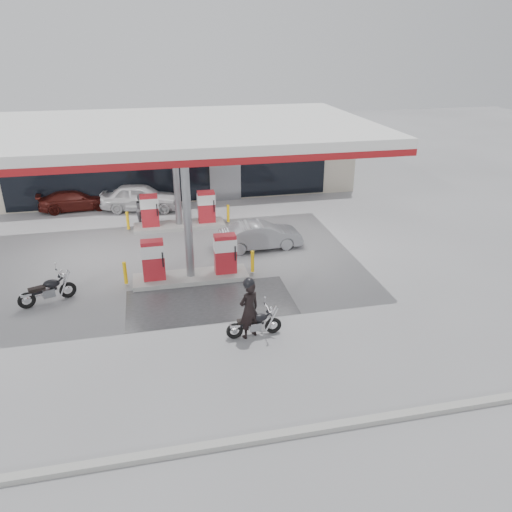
# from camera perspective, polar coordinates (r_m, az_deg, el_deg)

# --- Properties ---
(ground) EXTENTS (90.00, 90.00, 0.00)m
(ground) POSITION_cam_1_polar(r_m,az_deg,el_deg) (18.26, -6.81, -5.41)
(ground) COLOR gray
(ground) RESTS_ON ground
(wet_patch) EXTENTS (6.00, 3.00, 0.00)m
(wet_patch) POSITION_cam_1_polar(r_m,az_deg,el_deg) (18.30, -5.25, -5.25)
(wet_patch) COLOR #4C4C4F
(wet_patch) RESTS_ON ground
(drain_cover) EXTENTS (0.70, 0.70, 0.01)m
(drain_cover) POSITION_cam_1_polar(r_m,az_deg,el_deg) (16.82, 0.77, -7.99)
(drain_cover) COLOR #38383A
(drain_cover) RESTS_ON ground
(kerb) EXTENTS (28.00, 0.25, 0.15)m
(kerb) POSITION_cam_1_polar(r_m,az_deg,el_deg) (12.60, -3.21, -20.63)
(kerb) COLOR gray
(kerb) RESTS_ON ground
(store_building) EXTENTS (22.00, 8.22, 4.00)m
(store_building) POSITION_cam_1_polar(r_m,az_deg,el_deg) (32.58, -10.02, 11.44)
(store_building) COLOR #BCB29E
(store_building) RESTS_ON ground
(canopy) EXTENTS (16.00, 10.02, 5.51)m
(canopy) POSITION_cam_1_polar(r_m,az_deg,el_deg) (21.23, -9.00, 13.85)
(canopy) COLOR silver
(canopy) RESTS_ON ground
(pump_island_near) EXTENTS (5.14, 1.30, 1.78)m
(pump_island_near) POSITION_cam_1_polar(r_m,az_deg,el_deg) (19.72, -7.53, -0.80)
(pump_island_near) COLOR #9E9E99
(pump_island_near) RESTS_ON ground
(pump_island_far) EXTENTS (5.14, 1.30, 1.78)m
(pump_island_far) POSITION_cam_1_polar(r_m,az_deg,el_deg) (25.28, -8.83, 4.80)
(pump_island_far) COLOR #9E9E99
(pump_island_far) RESTS_ON ground
(main_motorcycle) EXTENTS (1.84, 0.71, 0.94)m
(main_motorcycle) POSITION_cam_1_polar(r_m,az_deg,el_deg) (16.12, -0.12, -7.81)
(main_motorcycle) COLOR black
(main_motorcycle) RESTS_ON ground
(biker_main) EXTENTS (0.85, 0.72, 1.97)m
(biker_main) POSITION_cam_1_polar(r_m,az_deg,el_deg) (15.79, -0.79, -6.16)
(biker_main) COLOR black
(biker_main) RESTS_ON ground
(parked_motorcycle) EXTENTS (1.96, 1.01, 1.05)m
(parked_motorcycle) POSITION_cam_1_polar(r_m,az_deg,el_deg) (19.48, -22.68, -3.71)
(parked_motorcycle) COLOR black
(parked_motorcycle) RESTS_ON ground
(sedan_white) EXTENTS (4.53, 2.55, 1.45)m
(sedan_white) POSITION_cam_1_polar(r_m,az_deg,el_deg) (28.30, -13.06, 6.58)
(sedan_white) COLOR silver
(sedan_white) RESTS_ON ground
(attendant) EXTENTS (0.66, 0.81, 1.56)m
(attendant) POSITION_cam_1_polar(r_m,az_deg,el_deg) (26.18, -12.93, 5.31)
(attendant) COLOR slate
(attendant) RESTS_ON ground
(hatchback_silver) EXTENTS (3.74, 1.45, 1.21)m
(hatchback_silver) POSITION_cam_1_polar(r_m,az_deg,el_deg) (22.52, 0.54, 2.37)
(hatchback_silver) COLOR gray
(hatchback_silver) RESTS_ON ground
(parked_car_left) EXTENTS (4.02, 1.97, 1.13)m
(parked_car_left) POSITION_cam_1_polar(r_m,az_deg,el_deg) (29.39, -19.96, 6.06)
(parked_car_left) COLOR #47130F
(parked_car_left) RESTS_ON ground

